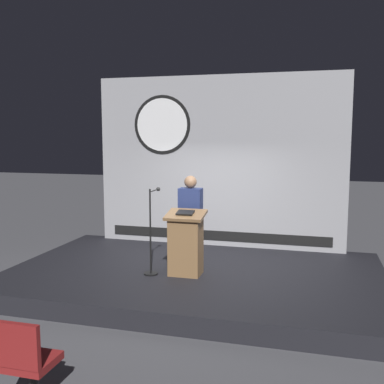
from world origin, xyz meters
name	(u,v)px	position (x,y,z in m)	size (l,w,h in m)	color
ground_plane	(195,286)	(0.00, 0.00, 0.00)	(40.00, 40.00, 0.00)	#4C4C51
stage_platform	(195,278)	(0.00, 0.00, 0.15)	(6.40, 4.00, 0.30)	black
banner_display	(217,162)	(-0.03, 1.85, 2.09)	(5.23, 0.12, 3.56)	#9E9EA3
podium	(186,243)	(-0.09, -0.30, 0.83)	(0.64, 0.50, 1.09)	olive
speaker_person	(191,221)	(-0.14, 0.18, 1.13)	(0.40, 0.26, 1.63)	black
microphone_stand	(152,244)	(-0.66, -0.39, 0.81)	(0.24, 0.57, 1.45)	black
audience_chair_right	(27,357)	(-0.67, -3.82, 0.49)	(0.44, 0.45, 0.89)	black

